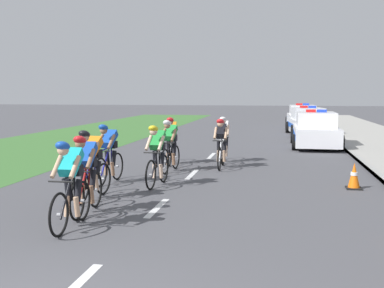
{
  "coord_description": "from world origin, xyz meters",
  "views": [
    {
      "loc": [
        2.34,
        -3.68,
        2.31
      ],
      "look_at": [
        0.37,
        7.25,
        1.1
      ],
      "focal_mm": 44.39,
      "sensor_mm": 36.0,
      "label": 1
    }
  ],
  "objects_px": {
    "cyclist_fourth": "(157,155)",
    "police_car_second": "(307,123)",
    "cyclist_seventh": "(171,140)",
    "traffic_cone_far": "(354,176)",
    "cyclist_sixth": "(170,145)",
    "police_car_nearest": "(316,131)",
    "cyclist_second": "(86,173)",
    "cyclist_ninth": "(223,139)",
    "cyclist_eighth": "(221,143)",
    "cyclist_third": "(91,164)",
    "cyclist_lead": "(70,183)",
    "cyclist_fifth": "(108,153)",
    "police_car_third": "(302,117)"
  },
  "relations": [
    {
      "from": "cyclist_eighth",
      "to": "police_car_nearest",
      "type": "xyz_separation_m",
      "value": [
        3.28,
        6.38,
        -0.11
      ]
    },
    {
      "from": "cyclist_third",
      "to": "cyclist_eighth",
      "type": "distance_m",
      "value": 5.25
    },
    {
      "from": "cyclist_eighth",
      "to": "cyclist_seventh",
      "type": "bearing_deg",
      "value": 162.18
    },
    {
      "from": "cyclist_seventh",
      "to": "cyclist_eighth",
      "type": "relative_size",
      "value": 1.0
    },
    {
      "from": "cyclist_second",
      "to": "police_car_second",
      "type": "relative_size",
      "value": 0.38
    },
    {
      "from": "cyclist_fifth",
      "to": "cyclist_sixth",
      "type": "height_order",
      "value": "same"
    },
    {
      "from": "cyclist_fifth",
      "to": "cyclist_fourth",
      "type": "bearing_deg",
      "value": -5.95
    },
    {
      "from": "cyclist_sixth",
      "to": "cyclist_ninth",
      "type": "xyz_separation_m",
      "value": [
        1.33,
        2.11,
        0.0
      ]
    },
    {
      "from": "cyclist_seventh",
      "to": "cyclist_fourth",
      "type": "bearing_deg",
      "value": -82.9
    },
    {
      "from": "cyclist_seventh",
      "to": "cyclist_ninth",
      "type": "distance_m",
      "value": 1.75
    },
    {
      "from": "cyclist_lead",
      "to": "cyclist_fourth",
      "type": "distance_m",
      "value": 3.86
    },
    {
      "from": "cyclist_eighth",
      "to": "police_car_second",
      "type": "bearing_deg",
      "value": 74.76
    },
    {
      "from": "cyclist_second",
      "to": "police_car_nearest",
      "type": "relative_size",
      "value": 0.39
    },
    {
      "from": "cyclist_second",
      "to": "police_car_nearest",
      "type": "xyz_separation_m",
      "value": [
        5.17,
        12.29,
        -0.11
      ]
    },
    {
      "from": "cyclist_second",
      "to": "cyclist_fifth",
      "type": "height_order",
      "value": "same"
    },
    {
      "from": "cyclist_sixth",
      "to": "cyclist_third",
      "type": "bearing_deg",
      "value": -102.7
    },
    {
      "from": "cyclist_seventh",
      "to": "traffic_cone_far",
      "type": "height_order",
      "value": "cyclist_seventh"
    },
    {
      "from": "cyclist_seventh",
      "to": "police_car_second",
      "type": "relative_size",
      "value": 0.38
    },
    {
      "from": "cyclist_second",
      "to": "cyclist_third",
      "type": "distance_m",
      "value": 1.23
    },
    {
      "from": "cyclist_third",
      "to": "traffic_cone_far",
      "type": "xyz_separation_m",
      "value": [
        5.77,
        2.18,
        -0.48
      ]
    },
    {
      "from": "cyclist_fourth",
      "to": "cyclist_eighth",
      "type": "distance_m",
      "value": 3.3
    },
    {
      "from": "cyclist_fourth",
      "to": "police_car_second",
      "type": "height_order",
      "value": "police_car_second"
    },
    {
      "from": "cyclist_lead",
      "to": "traffic_cone_far",
      "type": "relative_size",
      "value": 2.69
    },
    {
      "from": "cyclist_eighth",
      "to": "police_car_third",
      "type": "height_order",
      "value": "police_car_third"
    },
    {
      "from": "cyclist_seventh",
      "to": "traffic_cone_far",
      "type": "bearing_deg",
      "value": -30.87
    },
    {
      "from": "cyclist_third",
      "to": "police_car_second",
      "type": "xyz_separation_m",
      "value": [
        5.54,
        16.79,
        -0.11
      ]
    },
    {
      "from": "cyclist_second",
      "to": "cyclist_eighth",
      "type": "distance_m",
      "value": 6.21
    },
    {
      "from": "cyclist_fifth",
      "to": "cyclist_second",
      "type": "bearing_deg",
      "value": -77.82
    },
    {
      "from": "cyclist_fourth",
      "to": "police_car_nearest",
      "type": "xyz_separation_m",
      "value": [
        4.51,
        9.44,
        -0.11
      ]
    },
    {
      "from": "cyclist_lead",
      "to": "cyclist_sixth",
      "type": "height_order",
      "value": "same"
    },
    {
      "from": "cyclist_eighth",
      "to": "cyclist_lead",
      "type": "bearing_deg",
      "value": -104.36
    },
    {
      "from": "cyclist_lead",
      "to": "cyclist_fourth",
      "type": "relative_size",
      "value": 1.0
    },
    {
      "from": "cyclist_lead",
      "to": "cyclist_fourth",
      "type": "xyz_separation_m",
      "value": [
        0.53,
        3.82,
        0.0
      ]
    },
    {
      "from": "cyclist_fourth",
      "to": "traffic_cone_far",
      "type": "relative_size",
      "value": 2.69
    },
    {
      "from": "cyclist_fifth",
      "to": "police_car_nearest",
      "type": "relative_size",
      "value": 0.39
    },
    {
      "from": "cyclist_sixth",
      "to": "cyclist_fourth",
      "type": "bearing_deg",
      "value": -85.7
    },
    {
      "from": "cyclist_fifth",
      "to": "cyclist_eighth",
      "type": "bearing_deg",
      "value": 49.12
    },
    {
      "from": "cyclist_lead",
      "to": "cyclist_fourth",
      "type": "height_order",
      "value": "same"
    },
    {
      "from": "cyclist_ninth",
      "to": "cyclist_seventh",
      "type": "bearing_deg",
      "value": -157.27
    },
    {
      "from": "cyclist_lead",
      "to": "cyclist_fifth",
      "type": "bearing_deg",
      "value": 101.04
    },
    {
      "from": "cyclist_second",
      "to": "cyclist_seventh",
      "type": "distance_m",
      "value": 6.46
    },
    {
      "from": "cyclist_eighth",
      "to": "cyclist_ninth",
      "type": "distance_m",
      "value": 1.22
    },
    {
      "from": "traffic_cone_far",
      "to": "cyclist_sixth",
      "type": "bearing_deg",
      "value": 161.22
    },
    {
      "from": "cyclist_seventh",
      "to": "traffic_cone_far",
      "type": "relative_size",
      "value": 2.69
    },
    {
      "from": "cyclist_second",
      "to": "police_car_second",
      "type": "distance_m",
      "value": 18.7
    },
    {
      "from": "cyclist_sixth",
      "to": "cyclist_ninth",
      "type": "relative_size",
      "value": 1.0
    },
    {
      "from": "cyclist_lead",
      "to": "cyclist_second",
      "type": "distance_m",
      "value": 0.98
    },
    {
      "from": "cyclist_sixth",
      "to": "police_car_nearest",
      "type": "xyz_separation_m",
      "value": [
        4.67,
        7.27,
        -0.11
      ]
    },
    {
      "from": "cyclist_second",
      "to": "cyclist_third",
      "type": "relative_size",
      "value": 1.0
    },
    {
      "from": "cyclist_fifth",
      "to": "cyclist_ninth",
      "type": "bearing_deg",
      "value": 59.21
    }
  ]
}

